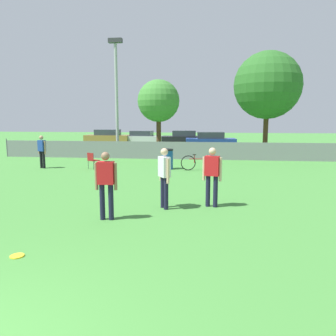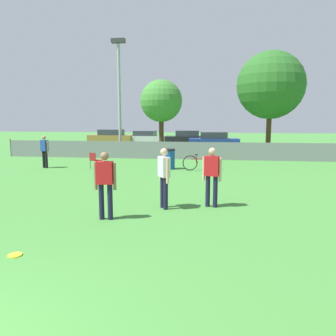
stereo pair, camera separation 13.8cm
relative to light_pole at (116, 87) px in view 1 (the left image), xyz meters
The scene contains 16 objects.
fence_backline 5.36m from the light_pole, 19.72° to the right, with size 21.38×0.07×1.21m.
light_pole is the anchor object (origin of this frame).
tree_near_pole 2.94m from the light_pole, 10.65° to the left, with size 2.83×2.83×5.14m.
tree_far_right 9.86m from the light_pole, ahead, with size 4.31×4.31×6.82m.
player_receiver_white 14.12m from the light_pole, 68.62° to the right, with size 0.40×0.49×1.71m.
player_thrower_red 14.33m from the light_pole, 63.00° to the right, with size 0.55×0.31×1.71m.
player_defender_red 14.85m from the light_pole, 75.17° to the right, with size 0.56×0.24×1.71m.
spectator_in_blue 7.28m from the light_pole, 111.41° to the right, with size 0.50×0.35×1.68m.
frisbee_disc 17.16m from the light_pole, 80.45° to the right, with size 0.26×0.26×0.03m.
folding_chair_sideline 7.11m from the light_pole, 86.62° to the right, with size 0.61×0.61×0.83m.
bicycle_sideline 9.01m from the light_pole, 44.13° to the right, with size 1.80×0.52×0.80m.
trash_bin 7.88m from the light_pole, 52.53° to the right, with size 0.59×0.59×1.02m.
parked_car_tan 11.72m from the light_pole, 111.03° to the left, with size 4.46×1.88×1.49m.
parked_car_silver 11.27m from the light_pole, 92.95° to the left, with size 4.10×2.00×1.37m.
parked_car_dark 10.92m from the light_pole, 68.19° to the left, with size 4.25×2.00×1.45m.
parked_car_blue 9.72m from the light_pole, 45.18° to the left, with size 4.29×2.03×1.45m.
Camera 1 is at (2.90, -2.42, 2.49)m, focal length 35.00 mm.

